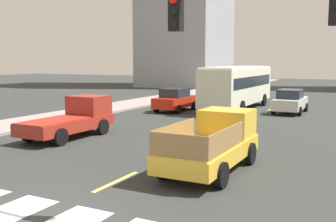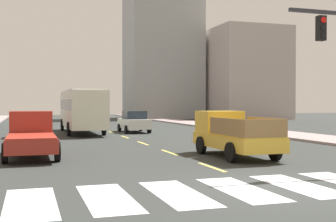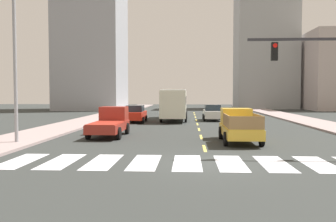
{
  "view_description": "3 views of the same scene",
  "coord_description": "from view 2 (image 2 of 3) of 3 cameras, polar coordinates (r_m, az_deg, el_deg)",
  "views": [
    {
      "loc": [
        7.07,
        -6.14,
        3.79
      ],
      "look_at": [
        -2.63,
        12.66,
        1.12
      ],
      "focal_mm": 42.84,
      "sensor_mm": 36.0,
      "label": 1
    },
    {
      "loc": [
        -6.32,
        -10.59,
        2.31
      ],
      "look_at": [
        1.78,
        14.8,
        1.85
      ],
      "focal_mm": 46.79,
      "sensor_mm": 36.0,
      "label": 2
    },
    {
      "loc": [
        -0.86,
        -14.98,
        2.92
      ],
      "look_at": [
        -2.53,
        14.28,
        1.47
      ],
      "focal_mm": 38.34,
      "sensor_mm": 36.0,
      "label": 3
    }
  ],
  "objects": [
    {
      "name": "sedan_near_right",
      "position": [
        31.39,
        -17.45,
        -1.71
      ],
      "size": [
        2.02,
        4.4,
        1.72
      ],
      "rotation": [
        0.0,
        0.0,
        0.04
      ],
      "color": "red",
      "rests_on": "ground"
    },
    {
      "name": "lane_dash_1",
      "position": [
        20.71,
        0.17,
        -5.41
      ],
      "size": [
        0.16,
        2.4,
        0.01
      ],
      "primitive_type": "cube",
      "color": "#DCC24F",
      "rests_on": "ground"
    },
    {
      "name": "lane_dash_7",
      "position": [
        50.04,
        -10.43,
        -1.67
      ],
      "size": [
        0.16,
        2.4,
        0.01
      ],
      "primitive_type": "cube",
      "color": "#DCC24F",
      "rests_on": "ground"
    },
    {
      "name": "lane_dash_2",
      "position": [
        25.49,
        -3.29,
        -4.21
      ],
      "size": [
        0.16,
        2.4,
        0.01
      ],
      "primitive_type": "cube",
      "color": "#DCC24F",
      "rests_on": "ground"
    },
    {
      "name": "city_bus",
      "position": [
        34.83,
        -11.19,
        0.38
      ],
      "size": [
        2.72,
        10.8,
        3.32
      ],
      "rotation": [
        0.0,
        0.0,
        -0.04
      ],
      "color": "silver",
      "rests_on": "ground"
    },
    {
      "name": "lane_dash_3",
      "position": [
        30.34,
        -5.64,
        -3.38
      ],
      "size": [
        0.16,
        2.4,
        0.01
      ],
      "primitive_type": "cube",
      "color": "#DCC24F",
      "rests_on": "ground"
    },
    {
      "name": "lane_dash_4",
      "position": [
        35.24,
        -7.34,
        -2.77
      ],
      "size": [
        0.16,
        2.4,
        0.01
      ],
      "primitive_type": "cube",
      "color": "#DCC24F",
      "rests_on": "ground"
    },
    {
      "name": "crosswalk_stripe_4",
      "position": [
        12.12,
        9.37,
        -10.01
      ],
      "size": [
        1.17,
        3.56,
        0.01
      ],
      "primitive_type": "cube",
      "color": "silver",
      "rests_on": "ground"
    },
    {
      "name": "pickup_dark",
      "position": [
        19.97,
        -17.39,
        -3.05
      ],
      "size": [
        2.18,
        5.2,
        1.96
      ],
      "rotation": [
        0.0,
        0.0,
        -0.05
      ],
      "color": "maroon",
      "rests_on": "ground"
    },
    {
      "name": "lane_dash_5",
      "position": [
        40.16,
        -8.63,
        -2.32
      ],
      "size": [
        0.16,
        2.4,
        0.01
      ],
      "primitive_type": "cube",
      "color": "#DCC24F",
      "rests_on": "ground"
    },
    {
      "name": "sedan_near_left",
      "position": [
        35.11,
        -4.46,
        -1.38
      ],
      "size": [
        2.02,
        4.4,
        1.72
      ],
      "rotation": [
        0.0,
        0.0,
        -0.03
      ],
      "color": "silver",
      "rests_on": "ground"
    },
    {
      "name": "crosswalk_stripe_1",
      "position": [
        10.84,
        -17.49,
        -11.36
      ],
      "size": [
        1.17,
        3.56,
        0.01
      ],
      "primitive_type": "cube",
      "color": "silver",
      "rests_on": "ground"
    },
    {
      "name": "block_mid_left",
      "position": [
        67.79,
        10.13,
        4.79
      ],
      "size": [
        10.56,
        10.33,
        13.64
      ],
      "primitive_type": "cube",
      "color": "#B4A7A1",
      "rests_on": "ground"
    },
    {
      "name": "lane_dash_0",
      "position": [
        16.07,
        5.7,
        -7.28
      ],
      "size": [
        0.16,
        2.4,
        0.01
      ],
      "primitive_type": "cube",
      "color": "#DCC24F",
      "rests_on": "ground"
    },
    {
      "name": "crosswalk_stripe_3",
      "position": [
        11.43,
        1.18,
        -10.67
      ],
      "size": [
        1.17,
        3.56,
        0.01
      ],
      "primitive_type": "cube",
      "color": "silver",
      "rests_on": "ground"
    },
    {
      "name": "pickup_stakebed",
      "position": [
        19.49,
        8.25,
        -3.07
      ],
      "size": [
        2.18,
        5.2,
        1.96
      ],
      "rotation": [
        0.0,
        0.0,
        0.0
      ],
      "color": "gold",
      "rests_on": "ground"
    },
    {
      "name": "sidewalk_right",
      "position": [
        33.7,
        14.06,
        -2.85
      ],
      "size": [
        3.8,
        110.0,
        0.15
      ],
      "primitive_type": "cube",
      "color": "gray",
      "rests_on": "ground"
    },
    {
      "name": "crosswalk_stripe_2",
      "position": [
        10.99,
        -7.9,
        -11.15
      ],
      "size": [
        1.17,
        3.56,
        0.01
      ],
      "primitive_type": "cube",
      "color": "silver",
      "rests_on": "ground"
    },
    {
      "name": "crosswalk_stripe_5",
      "position": [
        13.02,
        16.53,
        -9.27
      ],
      "size": [
        1.17,
        3.56,
        0.01
      ],
      "primitive_type": "cube",
      "color": "silver",
      "rests_on": "ground"
    },
    {
      "name": "tower_tall_centre",
      "position": [
        69.73,
        -0.72,
        9.25
      ],
      "size": [
        11.1,
        8.7,
        24.64
      ],
      "primitive_type": "cube",
      "color": "#999D9D",
      "rests_on": "ground"
    },
    {
      "name": "lane_dash_6",
      "position": [
        45.09,
        -9.63,
        -1.96
      ],
      "size": [
        0.16,
        2.4,
        0.01
      ],
      "primitive_type": "cube",
      "color": "#DCC24F",
      "rests_on": "ground"
    },
    {
      "name": "ground_plane",
      "position": [
        12.55,
        13.08,
        -9.66
      ],
      "size": [
        160.0,
        160.0,
        0.0
      ],
      "primitive_type": "plane",
      "color": "#2E3230"
    }
  ]
}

